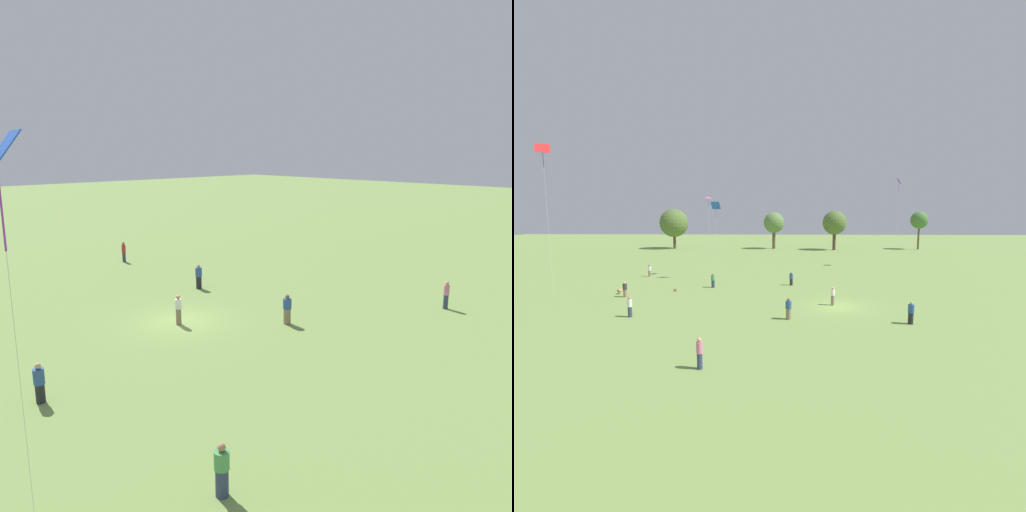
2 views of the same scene
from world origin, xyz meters
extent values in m
plane|color=#7A994C|center=(0.00, 0.00, 0.00)|extent=(240.00, 240.00, 0.00)
cylinder|color=brown|center=(-31.96, 54.18, 1.90)|extent=(0.67, 0.67, 3.80)
sphere|color=#516B33|center=(-31.96, 54.18, 6.42)|extent=(7.00, 7.00, 7.00)
cylinder|color=brown|center=(-7.04, 54.75, 2.29)|extent=(0.79, 0.79, 4.58)
sphere|color=#5B7F42|center=(-7.04, 54.75, 6.50)|extent=(5.11, 5.11, 5.11)
cylinder|color=brown|center=(7.55, 52.19, 2.21)|extent=(0.76, 0.76, 4.41)
sphere|color=#516B33|center=(7.55, 52.19, 6.56)|extent=(5.73, 5.73, 5.73)
cylinder|color=brown|center=(28.47, 54.56, 2.79)|extent=(0.45, 0.45, 5.59)
sphere|color=#477538|center=(28.47, 54.56, 7.16)|extent=(4.18, 4.18, 4.18)
cylinder|color=#232328|center=(-3.88, 9.39, 0.38)|extent=(0.47, 0.47, 0.76)
cylinder|color=#2D5193|center=(-3.88, 9.39, 1.07)|extent=(0.55, 0.55, 0.63)
sphere|color=tan|center=(-3.88, 9.39, 1.51)|extent=(0.24, 0.24, 0.24)
cylinder|color=#847056|center=(-4.45, -4.07, 0.45)|extent=(0.44, 0.44, 0.90)
cylinder|color=#2D5193|center=(-4.45, -4.07, 1.18)|extent=(0.51, 0.51, 0.57)
sphere|color=brown|center=(-4.45, -4.07, 1.59)|extent=(0.24, 0.24, 0.24)
cylinder|color=#847056|center=(-22.93, 14.65, 0.40)|extent=(0.46, 0.46, 0.80)
cylinder|color=white|center=(-22.93, 14.65, 1.07)|extent=(0.54, 0.54, 0.55)
sphere|color=brown|center=(-22.93, 14.65, 1.47)|extent=(0.24, 0.24, 0.24)
cylinder|color=#847056|center=(-0.32, 0.39, 0.46)|extent=(0.42, 0.42, 0.92)
cylinder|color=white|center=(-0.32, 0.39, 1.19)|extent=(0.49, 0.49, 0.55)
sphere|color=#A87A56|center=(-0.32, 0.39, 1.59)|extent=(0.24, 0.24, 0.24)
cylinder|color=#847056|center=(-20.83, 2.84, 0.39)|extent=(0.49, 0.49, 0.78)
cylinder|color=#333338|center=(-20.83, 2.84, 1.07)|extent=(0.58, 0.58, 0.56)
sphere|color=beige|center=(-20.83, 2.84, 1.47)|extent=(0.24, 0.24, 0.24)
cylinder|color=#232328|center=(4.80, -4.94, 0.43)|extent=(0.52, 0.52, 0.86)
cylinder|color=#2D5193|center=(4.80, -4.94, 1.18)|extent=(0.62, 0.62, 0.64)
sphere|color=tan|center=(4.80, -4.94, 1.62)|extent=(0.24, 0.24, 0.24)
cylinder|color=#333D5B|center=(-17.29, -3.92, 0.42)|extent=(0.41, 0.41, 0.85)
cylinder|color=white|center=(-17.29, -3.92, 1.15)|extent=(0.48, 0.48, 0.60)
sphere|color=#A87A56|center=(-17.29, -3.92, 1.57)|extent=(0.24, 0.24, 0.24)
cylinder|color=#333D5B|center=(-9.36, -13.13, 0.44)|extent=(0.34, 0.34, 0.88)
cylinder|color=pink|center=(-9.36, -13.13, 1.19)|extent=(0.40, 0.40, 0.62)
sphere|color=tan|center=(-9.36, -13.13, 1.62)|extent=(0.24, 0.24, 0.24)
cylinder|color=#333D5B|center=(-12.86, 7.75, 0.43)|extent=(0.46, 0.46, 0.85)
cylinder|color=#4C9956|center=(-12.86, 7.75, 1.13)|extent=(0.54, 0.54, 0.55)
sphere|color=#A87A56|center=(-12.86, 7.75, 1.53)|extent=(0.24, 0.24, 0.24)
cube|color=blue|center=(-13.40, 12.92, 9.48)|extent=(1.24, 0.88, 0.93)
cylinder|color=purple|center=(-13.40, 12.92, 8.52)|extent=(0.04, 0.04, 1.24)
cylinder|color=silver|center=(-13.40, 12.92, 4.74)|extent=(0.01, 0.01, 9.48)
cube|color=#E54C99|center=(-14.85, 15.44, 10.56)|extent=(1.11, 1.10, 0.27)
cylinder|color=blue|center=(-14.85, 15.44, 9.84)|extent=(0.04, 0.04, 0.96)
cylinder|color=silver|center=(-14.85, 15.44, 5.28)|extent=(0.01, 0.01, 10.56)
cube|color=red|center=(-28.52, 3.19, 14.78)|extent=(1.58, 1.46, 0.97)
cylinder|color=black|center=(-28.52, 3.19, 13.67)|extent=(0.04, 0.04, 1.46)
cylinder|color=silver|center=(-28.52, 3.19, 7.39)|extent=(0.01, 0.01, 14.78)
cube|color=purple|center=(13.25, 24.65, 13.60)|extent=(0.74, 1.05, 0.80)
cylinder|color=purple|center=(13.25, 24.65, 12.56)|extent=(0.04, 0.04, 1.51)
cylinder|color=silver|center=(13.25, 24.65, 6.80)|extent=(0.01, 0.01, 13.60)
cylinder|color=tan|center=(-22.01, 4.15, 0.37)|extent=(0.41, 0.54, 0.32)
sphere|color=tan|center=(-21.95, 4.48, 0.42)|extent=(0.29, 0.29, 0.29)
cylinder|color=tan|center=(-22.01, 4.15, 0.11)|extent=(0.15, 0.15, 0.21)
cube|color=#A58459|center=(-16.58, 5.61, 0.14)|extent=(0.34, 0.20, 0.27)
camera|label=1|loc=(-22.48, 15.64, 9.62)|focal=35.00mm
camera|label=2|loc=(-4.98, -30.49, 8.16)|focal=24.00mm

